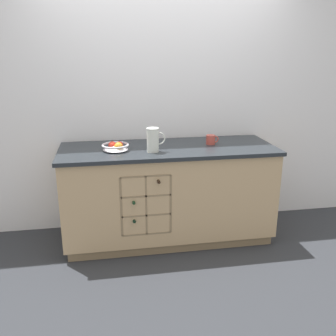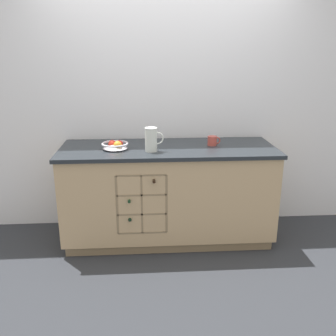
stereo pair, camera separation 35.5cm
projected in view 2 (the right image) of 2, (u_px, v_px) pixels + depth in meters
name	position (u px, v px, depth m)	size (l,w,h in m)	color
ground_plane	(168.00, 236.00, 3.77)	(14.00, 14.00, 0.00)	#2D3035
back_wall	(165.00, 104.00, 3.79)	(4.40, 0.06, 2.55)	white
kitchen_island	(168.00, 193.00, 3.62)	(2.01, 0.77, 0.93)	#8B7354
fruit_bowl	(115.00, 145.00, 3.41)	(0.24, 0.24, 0.08)	silver
white_pitcher	(151.00, 139.00, 3.32)	(0.17, 0.11, 0.21)	silver
ceramic_mug	(213.00, 141.00, 3.55)	(0.12, 0.09, 0.09)	#B7473D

